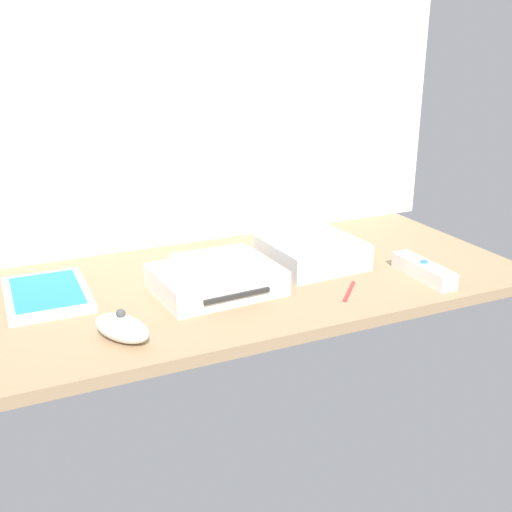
{
  "coord_description": "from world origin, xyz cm",
  "views": [
    {
      "loc": [
        -45.61,
        -98.53,
        43.23
      ],
      "look_at": [
        0.0,
        0.0,
        4.0
      ],
      "focal_mm": 43.8,
      "sensor_mm": 36.0,
      "label": 1
    }
  ],
  "objects": [
    {
      "name": "mini_computer",
      "position": [
        12.52,
        1.13,
        2.64
      ],
      "size": [
        17.88,
        17.88,
        5.3
      ],
      "rotation": [
        0.0,
        0.0,
        0.05
      ],
      "color": "silver",
      "rests_on": "ground_plane"
    },
    {
      "name": "remote_wand",
      "position": [
        27.77,
        -13.86,
        1.51
      ],
      "size": [
        3.82,
        14.85,
        3.4
      ],
      "rotation": [
        0.0,
        0.0,
        -0.02
      ],
      "color": "white",
      "rests_on": "ground_plane"
    },
    {
      "name": "remote_nunchuk",
      "position": [
        -28.79,
        -15.1,
        2.04
      ],
      "size": [
        9.13,
        10.78,
        5.1
      ],
      "rotation": [
        0.0,
        0.0,
        0.58
      ],
      "color": "white",
      "rests_on": "ground_plane"
    },
    {
      "name": "stylus_pen",
      "position": [
        11.66,
        -13.76,
        0.35
      ],
      "size": [
        6.65,
        7.06,
        0.7
      ],
      "primitive_type": "cylinder",
      "rotation": [
        0.0,
        1.57,
        0.82
      ],
      "color": "red",
      "rests_on": "ground_plane"
    },
    {
      "name": "ground_plane",
      "position": [
        0.0,
        0.0,
        -1.0
      ],
      "size": [
        100.0,
        48.0,
        2.0
      ],
      "primitive_type": "cube",
      "color": "#9E7F5B",
      "rests_on": "ground"
    },
    {
      "name": "remote_classic_pad",
      "position": [
        -9.08,
        -2.72,
        5.41
      ],
      "size": [
        14.53,
        8.23,
        2.4
      ],
      "rotation": [
        0.0,
        0.0,
        -0.02
      ],
      "color": "white",
      "rests_on": "game_console"
    },
    {
      "name": "game_console",
      "position": [
        -9.31,
        -3.51,
        2.2
      ],
      "size": [
        21.93,
        17.47,
        4.4
      ],
      "rotation": [
        0.0,
        0.0,
        0.06
      ],
      "color": "white",
      "rests_on": "ground_plane"
    },
    {
      "name": "back_wall",
      "position": [
        0.0,
        24.6,
        32.0
      ],
      "size": [
        110.0,
        1.2,
        64.0
      ],
      "primitive_type": "cube",
      "color": "white",
      "rests_on": "ground"
    },
    {
      "name": "game_case",
      "position": [
        -36.88,
        5.71,
        0.76
      ],
      "size": [
        13.86,
        19.19,
        1.56
      ],
      "rotation": [
        0.0,
        0.0,
        -0.01
      ],
      "color": "white",
      "rests_on": "ground_plane"
    }
  ]
}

